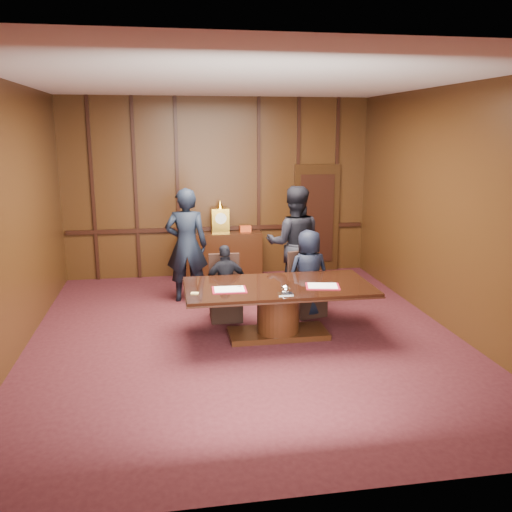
{
  "coord_description": "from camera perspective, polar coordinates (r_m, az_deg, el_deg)",
  "views": [
    {
      "loc": [
        -1.05,
        -7.18,
        2.88
      ],
      "look_at": [
        0.25,
        0.52,
        1.05
      ],
      "focal_mm": 38.0,
      "sensor_mm": 36.0,
      "label": 1
    }
  ],
  "objects": [
    {
      "name": "room",
      "position": [
        7.49,
        -0.88,
        4.31
      ],
      "size": [
        7.0,
        7.04,
        3.5
      ],
      "color": "black",
      "rests_on": "ground"
    },
    {
      "name": "signatory_left",
      "position": [
        8.29,
        -3.19,
        -2.86
      ],
      "size": [
        0.73,
        0.38,
        1.18
      ],
      "primitive_type": "imported",
      "rotation": [
        0.0,
        0.0,
        3.27
      ],
      "color": "black",
      "rests_on": "ground"
    },
    {
      "name": "notepad",
      "position": [
        7.22,
        -6.47,
        -3.92
      ],
      "size": [
        0.11,
        0.09,
        0.01
      ],
      "primitive_type": "cube",
      "rotation": [
        0.0,
        0.0,
        -0.2
      ],
      "color": "#D7B669",
      "rests_on": "conference_table"
    },
    {
      "name": "signatory_right",
      "position": [
        8.5,
        5.55,
        -1.82
      ],
      "size": [
        0.73,
        0.53,
        1.38
      ],
      "primitive_type": "imported",
      "rotation": [
        0.0,
        0.0,
        3.28
      ],
      "color": "black",
      "rests_on": "ground"
    },
    {
      "name": "chair_left",
      "position": [
        8.45,
        -3.22,
        -4.67
      ],
      "size": [
        0.49,
        0.49,
        0.99
      ],
      "rotation": [
        0.0,
        0.0,
        -0.01
      ],
      "color": "black",
      "rests_on": "ground"
    },
    {
      "name": "chair_right",
      "position": [
        8.68,
        5.32,
        -4.22
      ],
      "size": [
        0.58,
        0.58,
        0.99
      ],
      "rotation": [
        0.0,
        0.0,
        0.24
      ],
      "color": "black",
      "rests_on": "ground"
    },
    {
      "name": "folder_right",
      "position": [
        7.54,
        7.02,
        -3.17
      ],
      "size": [
        0.52,
        0.42,
        0.02
      ],
      "rotation": [
        0.0,
        0.0,
        -0.21
      ],
      "color": "maroon",
      "rests_on": "conference_table"
    },
    {
      "name": "folder_left",
      "position": [
        7.34,
        -2.83,
        -3.55
      ],
      "size": [
        0.47,
        0.35,
        0.02
      ],
      "rotation": [
        0.0,
        0.0,
        -0.04
      ],
      "color": "maroon",
      "rests_on": "conference_table"
    },
    {
      "name": "inkstand",
      "position": [
        7.14,
        3.12,
        -3.63
      ],
      "size": [
        0.2,
        0.14,
        0.12
      ],
      "color": "white",
      "rests_on": "conference_table"
    },
    {
      "name": "witness_right",
      "position": [
        9.23,
        4.02,
        1.3
      ],
      "size": [
        1.08,
        0.91,
        1.97
      ],
      "primitive_type": "imported",
      "rotation": [
        0.0,
        0.0,
        2.95
      ],
      "color": "black",
      "rests_on": "ground"
    },
    {
      "name": "sideboard",
      "position": [
        10.76,
        -3.72,
        0.3
      ],
      "size": [
        1.6,
        0.45,
        1.54
      ],
      "color": "black",
      "rests_on": "ground"
    },
    {
      "name": "witness_left",
      "position": [
        9.23,
        -7.32,
        1.13
      ],
      "size": [
        0.74,
        0.52,
        1.94
      ],
      "primitive_type": "imported",
      "rotation": [
        0.0,
        0.0,
        3.06
      ],
      "color": "black",
      "rests_on": "ground"
    },
    {
      "name": "conference_table",
      "position": [
        7.65,
        2.36,
        -4.86
      ],
      "size": [
        2.62,
        1.32,
        0.76
      ],
      "color": "black",
      "rests_on": "ground"
    }
  ]
}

